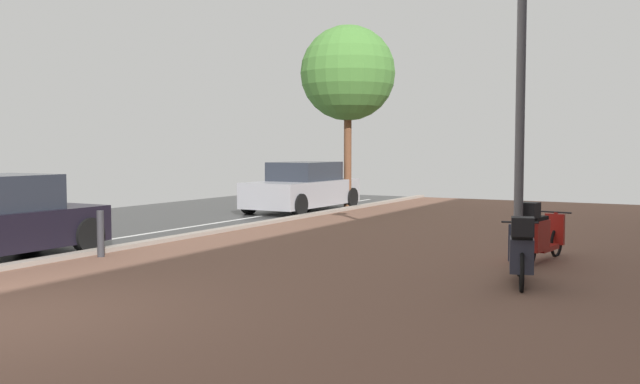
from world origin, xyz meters
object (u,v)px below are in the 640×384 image
(lamp_post, at_px, (522,38))
(bollard_far, at_px, (100,234))
(parked_car_far, at_px, (303,188))
(scooter_mid, at_px, (539,234))
(scooter_near, at_px, (521,252))
(street_tree, at_px, (348,74))

(lamp_post, distance_m, bollard_far, 7.52)
(parked_car_far, xyz_separation_m, bollard_far, (1.38, -9.18, -0.27))
(scooter_mid, height_order, lamp_post, lamp_post)
(scooter_near, relative_size, bollard_far, 2.11)
(parked_car_far, height_order, bollard_far, parked_car_far)
(scooter_near, height_order, street_tree, street_tree)
(scooter_mid, bearing_deg, lamp_post, -103.75)
(street_tree, height_order, bollard_far, street_tree)
(scooter_near, xyz_separation_m, bollard_far, (-6.81, -0.94, -0.05))
(lamp_post, height_order, street_tree, lamp_post)
(bollard_far, bearing_deg, scooter_mid, 24.23)
(parked_car_far, bearing_deg, scooter_mid, -37.74)
(scooter_mid, xyz_separation_m, street_tree, (-7.24, 7.59, 3.63))
(bollard_far, bearing_deg, scooter_near, 7.90)
(scooter_mid, height_order, bollard_far, scooter_mid)
(scooter_near, height_order, lamp_post, lamp_post)
(lamp_post, xyz_separation_m, street_tree, (-7.07, 8.28, 0.59))
(bollard_far, bearing_deg, street_tree, 93.35)
(scooter_near, distance_m, street_tree, 12.69)
(scooter_mid, xyz_separation_m, bollard_far, (-6.62, -2.98, -0.07))
(scooter_near, xyz_separation_m, lamp_post, (-0.35, 1.34, 3.05))
(parked_car_far, distance_m, bollard_far, 9.28)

